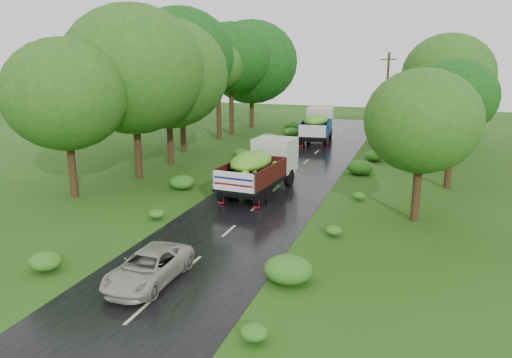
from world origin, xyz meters
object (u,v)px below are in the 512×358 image
at_px(utility_pole, 386,98).
at_px(truck_near, 262,165).
at_px(car, 148,267).
at_px(truck_far, 317,124).

bearing_deg(utility_pole, truck_near, -130.56).
relative_size(car, utility_pole, 0.51).
bearing_deg(truck_near, utility_pole, 78.60).
relative_size(truck_near, truck_far, 1.01).
distance_m(truck_near, utility_pole, 19.95).
height_order(car, utility_pole, utility_pole).
height_order(truck_near, car, truck_near).
distance_m(truck_near, truck_far, 18.10).
bearing_deg(truck_far, truck_near, -93.83).
xyz_separation_m(truck_near, car, (-0.17, -12.84, -1.07)).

